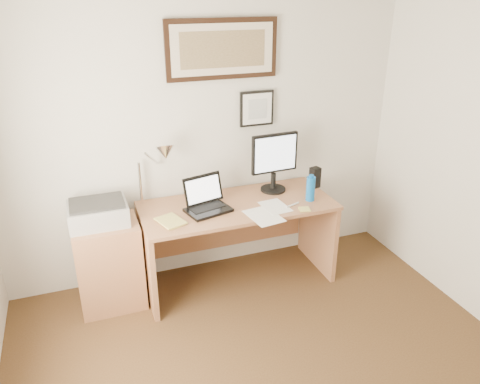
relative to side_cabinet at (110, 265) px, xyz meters
name	(u,v)px	position (x,y,z in m)	size (l,w,h in m)	color
wall_back	(206,136)	(0.92, 0.32, 0.89)	(3.50, 0.02, 2.50)	silver
side_cabinet	(110,265)	(0.00, 0.00, 0.00)	(0.50, 0.40, 0.73)	#96603F
water_bottle	(311,189)	(1.67, -0.19, 0.49)	(0.07, 0.07, 0.21)	#0E5EB8
bottle_cap	(311,176)	(1.67, -0.19, 0.61)	(0.04, 0.04, 0.02)	#0E5EB8
speaker	(315,177)	(1.84, 0.05, 0.48)	(0.08, 0.07, 0.19)	black
paper_sheet_a	(264,216)	(1.19, -0.33, 0.39)	(0.23, 0.32, 0.00)	white
paper_sheet_b	(275,207)	(1.34, -0.21, 0.39)	(0.19, 0.27, 0.00)	white
sticky_pad	(304,209)	(1.54, -0.34, 0.39)	(0.09, 0.09, 0.01)	#D9CB66
marker_pen	(293,205)	(1.48, -0.24, 0.39)	(0.02, 0.02, 0.14)	white
book	(161,225)	(0.40, -0.21, 0.39)	(0.17, 0.23, 0.02)	#CFC161
desk	(234,225)	(1.07, 0.04, 0.15)	(1.60, 0.70, 0.75)	#96603F
laptop	(206,202)	(0.80, -0.05, 0.44)	(0.39, 0.37, 0.26)	black
lcd_monitor	(274,160)	(1.46, 0.10, 0.68)	(0.42, 0.22, 0.52)	black
printer	(98,213)	(-0.03, 0.03, 0.45)	(0.44, 0.34, 0.18)	#9E9EA0
desk_lamp	(163,155)	(0.51, 0.13, 0.82)	(0.29, 0.27, 0.53)	silver
picture_large	(222,49)	(1.07, 0.29, 1.59)	(0.92, 0.04, 0.47)	black
picture_small	(257,109)	(1.37, 0.29, 1.09)	(0.30, 0.03, 0.30)	black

